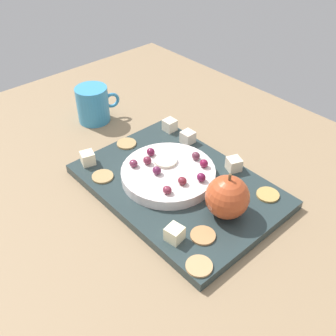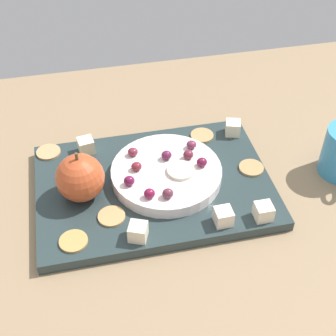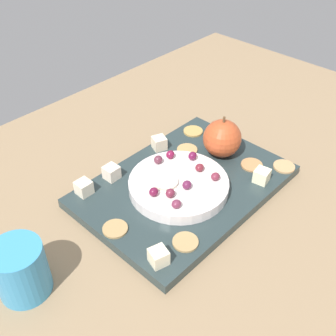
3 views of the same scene
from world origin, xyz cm
name	(u,v)px [view 2 (image 2 of 3)]	position (x,y,z in cm)	size (l,w,h in cm)	color
table	(142,212)	(0.00, 0.00, 2.47)	(132.52, 88.70, 4.94)	#8F7455
platter	(154,186)	(2.60, 2.43, 5.89)	(39.26, 27.27, 1.90)	#283738
serving_dish	(166,173)	(4.91, 2.92, 7.89)	(18.68, 18.68, 2.11)	white
apple_whole	(80,178)	(-9.32, 1.88, 10.76)	(7.84, 7.84, 7.84)	#B84925
apple_stem	(77,156)	(-9.32, 1.88, 15.28)	(0.50, 0.50, 1.20)	brown
cheese_cube_0	(233,128)	(19.64, 12.16, 8.17)	(2.67, 2.67, 2.67)	#F9EBC3
cheese_cube_1	(138,232)	(-1.97, -8.86, 8.17)	(2.67, 2.67, 2.67)	#F2E2C1
cheese_cube_2	(86,146)	(-7.72, 12.86, 8.17)	(2.67, 2.67, 2.67)	#F9F3C3
cheese_cube_3	(223,217)	(11.33, -8.70, 8.17)	(2.67, 2.67, 2.67)	#F9E4CB
cheese_cube_4	(263,212)	(17.70, -9.05, 8.17)	(2.67, 2.67, 2.67)	#F2E2C5
cracker_0	(202,135)	(13.83, 12.56, 7.04)	(4.31, 4.31, 0.40)	tan
cracker_1	(48,152)	(-14.49, 13.86, 7.04)	(4.31, 4.31, 0.40)	tan
cracker_2	(73,241)	(-11.56, -7.64, 7.04)	(4.31, 4.31, 0.40)	tan
cracker_3	(251,168)	(19.81, 2.04, 7.04)	(4.31, 4.31, 0.40)	tan
cracker_4	(73,167)	(-10.47, 8.85, 7.04)	(4.31, 4.31, 0.40)	#B7814F
cracker_5	(112,216)	(-5.38, -3.96, 7.04)	(4.31, 4.31, 0.40)	tan
grape_0	(149,193)	(0.92, -2.95, 9.77)	(1.78, 1.60, 1.65)	maroon
grape_1	(166,155)	(5.46, 5.41, 9.76)	(1.78, 1.60, 1.62)	#5E1F41
grape_2	(202,162)	(10.87, 2.39, 9.75)	(1.78, 1.60, 1.61)	maroon
grape_3	(129,181)	(-1.73, 0.53, 9.78)	(1.78, 1.60, 1.67)	maroon
grape_4	(188,155)	(9.13, 4.74, 9.76)	(1.78, 1.60, 1.64)	maroon
grape_5	(136,152)	(0.49, 7.60, 9.66)	(1.78, 1.60, 1.43)	maroon
grape_6	(139,166)	(0.45, 3.79, 9.67)	(1.78, 1.60, 1.45)	maroon
grape_7	(168,193)	(3.73, -3.54, 9.77)	(1.78, 1.60, 1.65)	#5E2A3A
grape_8	(191,145)	(10.33, 7.30, 9.67)	(1.78, 1.60, 1.46)	brown
apple_slice_0	(181,171)	(7.06, 1.69, 9.25)	(4.58, 4.58, 0.60)	beige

